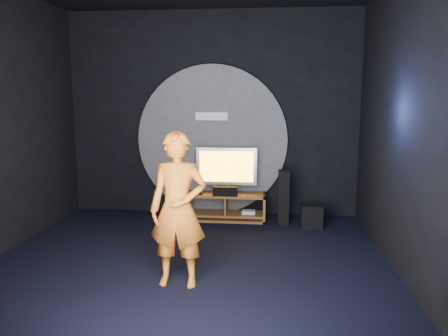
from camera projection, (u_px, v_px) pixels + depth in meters
The scene contains 13 objects.
floor at pixel (187, 265), 5.38m from camera, with size 5.00×5.00×0.00m, color black.
back_wall at pixel (212, 114), 7.55m from camera, with size 5.00×0.04×3.50m, color black.
front_wall at pixel (108, 148), 2.64m from camera, with size 5.00×0.04×3.50m, color black.
right_wall at pixel (407, 124), 4.85m from camera, with size 0.04×5.00×3.50m, color black.
wall_disc_panel at pixel (212, 140), 7.57m from camera, with size 2.60×0.11×2.60m.
media_console at pixel (227, 208), 7.33m from camera, with size 1.32×0.45×0.45m.
tv at pixel (227, 168), 7.29m from camera, with size 1.01×0.22×0.77m.
center_speaker at pixel (225, 191), 7.14m from camera, with size 0.40×0.15×0.15m, color black.
remote at pixel (197, 194), 7.22m from camera, with size 0.18×0.05×0.02m, color black.
tower_speaker_left at pixel (176, 189), 7.68m from camera, with size 0.18×0.20×0.89m, color black.
tower_speaker_right at pixel (284, 197), 7.06m from camera, with size 0.18×0.20×0.89m, color black.
subwoofer at pixel (311, 216), 6.94m from camera, with size 0.33×0.33×0.37m, color black.
player at pixel (178, 210), 4.71m from camera, with size 0.62×0.41×1.70m, color orange.
Camera 1 is at (0.96, -5.04, 2.06)m, focal length 35.00 mm.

